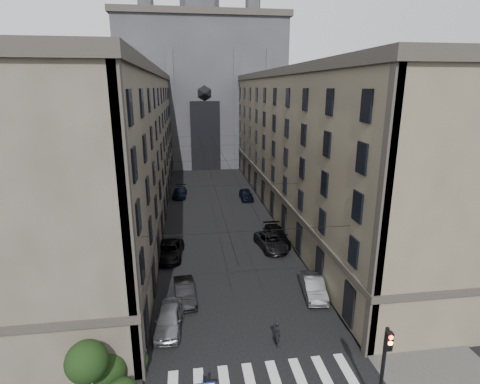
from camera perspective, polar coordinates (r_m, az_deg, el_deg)
name	(u,v)px	position (r m, az deg, el deg)	size (l,w,h in m)	color
sidewalk_left	(140,216)	(51.96, -15.04, -3.51)	(7.00, 80.00, 0.15)	#383533
sidewalk_right	(292,209)	(53.52, 7.88, -2.54)	(7.00, 80.00, 0.15)	#383533
zebra_crossing	(263,381)	(24.70, 3.51, -26.83)	(11.00, 3.20, 0.01)	beige
building_left	(110,147)	(50.25, -19.14, 6.44)	(13.60, 60.60, 18.85)	#4A4539
building_right	(315,143)	(52.30, 11.38, 7.33)	(13.60, 60.60, 18.85)	brown
gothic_tower	(202,82)	(87.84, -5.87, 16.35)	(35.00, 23.00, 58.00)	#2D2D33
traffic_light_right	(384,361)	(22.06, 21.15, -22.94)	(0.34, 0.50, 5.20)	black
shrub_cluster	(106,371)	(23.69, -19.71, -24.31)	(3.90, 4.40, 3.90)	black
tram_wires	(217,161)	(49.49, -3.50, 4.68)	(14.00, 60.00, 0.43)	black
car_left_near	(169,319)	(28.53, -10.76, -18.46)	(1.89, 4.69, 1.60)	slate
car_left_midnear	(185,292)	(31.59, -8.41, -14.81)	(1.56, 4.49, 1.48)	black
car_left_midfar	(170,251)	(38.84, -10.67, -8.82)	(2.50, 5.41, 1.50)	black
car_left_far	(180,192)	(59.61, -9.16, -0.03)	(2.04, 5.02, 1.46)	black
car_right_near	(313,287)	(32.50, 11.14, -13.97)	(1.61, 4.63, 1.53)	gray
car_right_midnear	(271,242)	(40.42, 4.77, -7.58)	(2.49, 5.39, 1.50)	black
car_right_midfar	(276,236)	(41.93, 5.56, -6.65)	(2.24, 5.50, 1.60)	black
car_right_far	(246,194)	(57.44, 0.94, -0.38)	(1.84, 4.57, 1.56)	black
pedestrian	(277,333)	(26.66, 5.67, -20.64)	(0.67, 0.44, 1.85)	black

